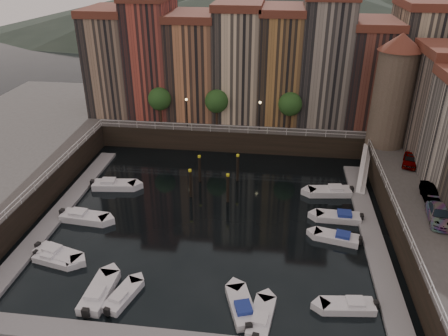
# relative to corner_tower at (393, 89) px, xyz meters

# --- Properties ---
(ground) EXTENTS (200.00, 200.00, 0.00)m
(ground) POSITION_rel_corner_tower_xyz_m (-20.00, -14.50, -10.19)
(ground) COLOR black
(ground) RESTS_ON ground
(quay_far) EXTENTS (80.00, 20.00, 3.00)m
(quay_far) POSITION_rel_corner_tower_xyz_m (-20.00, 11.50, -8.69)
(quay_far) COLOR black
(quay_far) RESTS_ON ground
(dock_left) EXTENTS (2.00, 28.00, 0.35)m
(dock_left) POSITION_rel_corner_tower_xyz_m (-36.20, -15.50, -10.02)
(dock_left) COLOR gray
(dock_left) RESTS_ON ground
(dock_right) EXTENTS (2.00, 28.00, 0.35)m
(dock_right) POSITION_rel_corner_tower_xyz_m (-3.80, -15.50, -10.02)
(dock_right) COLOR gray
(dock_right) RESTS_ON ground
(mountains) EXTENTS (145.00, 100.00, 18.00)m
(mountains) POSITION_rel_corner_tower_xyz_m (-18.28, 95.50, -2.28)
(mountains) COLOR #2D382D
(mountains) RESTS_ON ground
(far_terrace) EXTENTS (48.70, 10.30, 17.50)m
(far_terrace) POSITION_rel_corner_tower_xyz_m (-16.69, 9.00, 0.76)
(far_terrace) COLOR #92765D
(far_terrace) RESTS_ON quay_far
(corner_tower) EXTENTS (5.20, 5.20, 13.80)m
(corner_tower) POSITION_rel_corner_tower_xyz_m (0.00, 0.00, 0.00)
(corner_tower) COLOR #6B5B4C
(corner_tower) RESTS_ON quay_right
(promenade_trees) EXTENTS (21.20, 3.20, 5.20)m
(promenade_trees) POSITION_rel_corner_tower_xyz_m (-21.33, 3.70, -3.61)
(promenade_trees) COLOR black
(promenade_trees) RESTS_ON quay_far
(street_lamps) EXTENTS (10.36, 0.36, 4.18)m
(street_lamps) POSITION_rel_corner_tower_xyz_m (-21.00, 2.70, -4.30)
(street_lamps) COLOR black
(street_lamps) RESTS_ON quay_far
(railings) EXTENTS (36.08, 34.04, 0.52)m
(railings) POSITION_rel_corner_tower_xyz_m (-20.00, -9.62, -6.41)
(railings) COLOR white
(railings) RESTS_ON ground
(gangway) EXTENTS (2.78, 8.32, 3.73)m
(gangway) POSITION_rel_corner_tower_xyz_m (-2.90, -4.50, -8.28)
(gangway) COLOR white
(gangway) RESTS_ON ground
(mooring_pilings) EXTENTS (5.25, 5.47, 3.78)m
(mooring_pilings) POSITION_rel_corner_tower_xyz_m (-20.53, -9.03, -8.54)
(mooring_pilings) COLOR black
(mooring_pilings) RESTS_ON ground
(boat_left_0) EXTENTS (4.19, 2.25, 0.94)m
(boat_left_0) POSITION_rel_corner_tower_xyz_m (-32.99, -23.92, -9.88)
(boat_left_0) COLOR silver
(boat_left_0) RESTS_ON ground
(boat_left_1) EXTENTS (4.97, 3.00, 1.11)m
(boat_left_1) POSITION_rel_corner_tower_xyz_m (-32.96, -23.24, -9.82)
(boat_left_1) COLOR silver
(boat_left_1) RESTS_ON ground
(boat_left_2) EXTENTS (5.26, 2.30, 1.19)m
(boat_left_2) POSITION_rel_corner_tower_xyz_m (-33.06, -17.12, -9.79)
(boat_left_2) COLOR silver
(boat_left_2) RESTS_ON ground
(boat_left_3) EXTENTS (5.34, 2.41, 1.21)m
(boat_left_3) POSITION_rel_corner_tower_xyz_m (-32.39, -10.13, -9.79)
(boat_left_3) COLOR silver
(boat_left_3) RESTS_ON ground
(boat_right_0) EXTENTS (4.52, 2.05, 1.02)m
(boat_right_0) POSITION_rel_corner_tower_xyz_m (-7.27, -26.47, -9.85)
(boat_right_0) COLOR silver
(boat_right_0) RESTS_ON ground
(boat_right_2) EXTENTS (4.62, 2.53, 1.03)m
(boat_right_2) POSITION_rel_corner_tower_xyz_m (-7.20, -17.37, -9.85)
(boat_right_2) COLOR silver
(boat_right_2) RESTS_ON ground
(boat_right_3) EXTENTS (4.81, 1.86, 1.10)m
(boat_right_3) POSITION_rel_corner_tower_xyz_m (-6.66, -13.72, -9.82)
(boat_right_3) COLOR silver
(boat_right_3) RESTS_ON ground
(boat_right_4) EXTENTS (5.18, 2.44, 1.17)m
(boat_right_4) POSITION_rel_corner_tower_xyz_m (-7.06, -8.45, -9.80)
(boat_right_4) COLOR silver
(boat_right_4) RESTS_ON ground
(boat_near_0) EXTENTS (1.96, 5.13, 1.17)m
(boat_near_0) POSITION_rel_corner_tower_xyz_m (-27.27, -27.62, -9.80)
(boat_near_0) COLOR silver
(boat_near_0) RESTS_ON ground
(boat_near_1) EXTENTS (2.58, 4.33, 0.97)m
(boat_near_1) POSITION_rel_corner_tower_xyz_m (-25.27, -27.68, -9.87)
(boat_near_1) COLOR silver
(boat_near_1) RESTS_ON ground
(boat_near_2) EXTENTS (3.05, 4.86, 1.09)m
(boat_near_2) POSITION_rel_corner_tower_xyz_m (-15.59, -27.71, -9.83)
(boat_near_2) COLOR silver
(boat_near_2) RESTS_ON ground
(boat_near_3) EXTENTS (2.22, 4.59, 1.03)m
(boat_near_3) POSITION_rel_corner_tower_xyz_m (-14.04, -28.59, -9.85)
(boat_near_3) COLOR silver
(boat_near_3) RESTS_ON ground
(car_a) EXTENTS (2.59, 4.13, 1.31)m
(car_a) POSITION_rel_corner_tower_xyz_m (1.73, -5.87, -6.54)
(car_a) COLOR gray
(car_a) RESTS_ON quay_right
(car_b) EXTENTS (2.00, 4.96, 1.60)m
(car_b) POSITION_rel_corner_tower_xyz_m (1.89, -14.23, -6.39)
(car_b) COLOR gray
(car_b) RESTS_ON quay_right
(car_c) EXTENTS (2.44, 4.86, 1.35)m
(car_c) POSITION_rel_corner_tower_xyz_m (1.46, -17.40, -6.52)
(car_c) COLOR gray
(car_c) RESTS_ON quay_right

